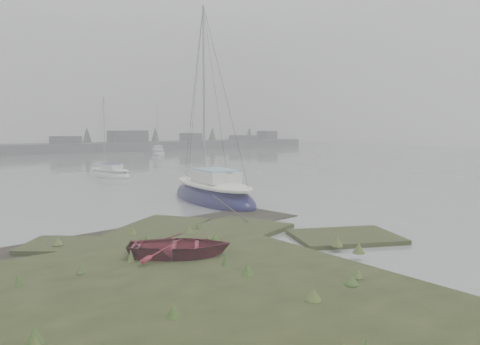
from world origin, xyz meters
name	(u,v)px	position (x,y,z in m)	size (l,w,h in m)	color
ground	(61,172)	(0.00, 30.00, 0.00)	(160.00, 160.00, 0.00)	slate
far_shoreline	(163,144)	(26.84, 61.90, 0.85)	(60.00, 8.00, 4.15)	#4C4F51
sailboat_main	(213,195)	(1.50, 9.07, 0.34)	(3.59, 8.02, 10.92)	#0F0E3A
sailboat_white	(110,174)	(1.98, 23.97, 0.21)	(2.56, 4.95, 6.67)	silver
sailboat_far_b	(158,152)	(19.16, 48.93, 0.25)	(4.25, 6.01, 8.13)	silver
dinghy	(180,246)	(-5.51, 0.38, 0.52)	(2.04, 2.86, 0.59)	maroon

